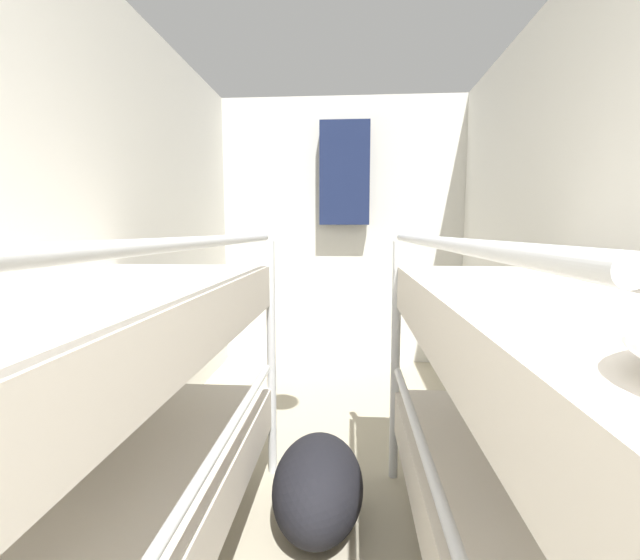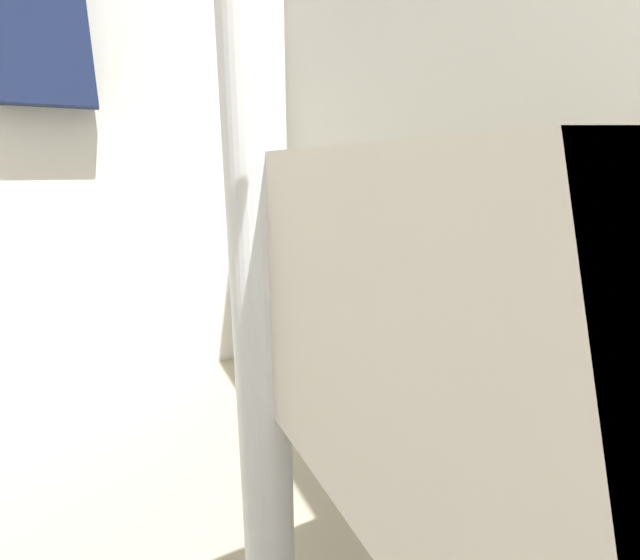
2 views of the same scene
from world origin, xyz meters
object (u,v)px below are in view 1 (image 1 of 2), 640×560
Objects in this scene: bunk_stack_right_near at (586,450)px; hanging_coat at (345,173)px; bunk_stack_left_near at (71,432)px; duffel_bag at (318,486)px.

hanging_coat is (-0.68, 2.77, 1.07)m from bunk_stack_right_near.
bunk_stack_left_near is 3.23× the size of duffel_bag.
bunk_stack_left_near is 0.99m from duffel_bag.
bunk_stack_left_near is at bearing -104.69° from hanging_coat.
duffel_bag is at bearing 143.16° from bunk_stack_right_near.
hanging_coat reaches higher than duffel_bag.
bunk_stack_left_near is 3.05m from hanging_coat.
duffel_bag is (-0.74, 0.56, -0.49)m from bunk_stack_right_near.
bunk_stack_right_near is (1.40, 0.00, 0.00)m from bunk_stack_left_near.
bunk_stack_left_near reaches higher than duffel_bag.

